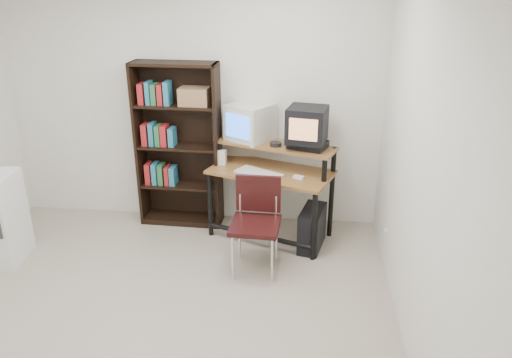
# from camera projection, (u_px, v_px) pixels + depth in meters

# --- Properties ---
(floor) EXTENTS (4.00, 4.00, 0.01)m
(floor) POSITION_uv_depth(u_px,v_px,m) (144.00, 328.00, 3.92)
(floor) COLOR #AEA490
(floor) RESTS_ON ground
(back_wall) EXTENTS (4.00, 0.01, 2.60)m
(back_wall) POSITION_uv_depth(u_px,v_px,m) (192.00, 104.00, 5.27)
(back_wall) COLOR silver
(back_wall) RESTS_ON floor
(right_wall) EXTENTS (0.01, 4.00, 2.60)m
(right_wall) POSITION_uv_depth(u_px,v_px,m) (427.00, 185.00, 3.24)
(right_wall) COLOR silver
(right_wall) RESTS_ON floor
(computer_desk) EXTENTS (1.35, 0.99, 0.98)m
(computer_desk) POSITION_uv_depth(u_px,v_px,m) (272.00, 174.00, 5.07)
(computer_desk) COLOR brown
(computer_desk) RESTS_ON floor
(crt_monitor) EXTENTS (0.55, 0.55, 0.38)m
(crt_monitor) POSITION_uv_depth(u_px,v_px,m) (250.00, 122.00, 5.13)
(crt_monitor) COLOR beige
(crt_monitor) RESTS_ON computer_desk
(vcr) EXTENTS (0.43, 0.37, 0.08)m
(vcr) POSITION_uv_depth(u_px,v_px,m) (308.00, 145.00, 4.92)
(vcr) COLOR black
(vcr) RESTS_ON computer_desk
(crt_tv) EXTENTS (0.43, 0.42, 0.34)m
(crt_tv) POSITION_uv_depth(u_px,v_px,m) (307.00, 125.00, 4.83)
(crt_tv) COLOR black
(crt_tv) RESTS_ON vcr
(cd_spindle) EXTENTS (0.15, 0.15, 0.05)m
(cd_spindle) POSITION_uv_depth(u_px,v_px,m) (276.00, 145.00, 4.98)
(cd_spindle) COLOR #26262B
(cd_spindle) RESTS_ON computer_desk
(keyboard) EXTENTS (0.51, 0.42, 0.03)m
(keyboard) POSITION_uv_depth(u_px,v_px,m) (259.00, 174.00, 4.94)
(keyboard) COLOR beige
(keyboard) RESTS_ON computer_desk
(mousepad) EXTENTS (0.28, 0.27, 0.01)m
(mousepad) POSITION_uv_depth(u_px,v_px,m) (296.00, 179.00, 4.85)
(mousepad) COLOR black
(mousepad) RESTS_ON computer_desk
(mouse) EXTENTS (0.12, 0.09, 0.03)m
(mouse) POSITION_uv_depth(u_px,v_px,m) (298.00, 178.00, 4.84)
(mouse) COLOR white
(mouse) RESTS_ON mousepad
(desk_speaker) EXTENTS (0.09, 0.08, 0.17)m
(desk_speaker) POSITION_uv_depth(u_px,v_px,m) (222.00, 158.00, 5.18)
(desk_speaker) COLOR beige
(desk_speaker) RESTS_ON computer_desk
(pc_tower) EXTENTS (0.29, 0.48, 0.42)m
(pc_tower) POSITION_uv_depth(u_px,v_px,m) (312.00, 228.00, 5.00)
(pc_tower) COLOR black
(pc_tower) RESTS_ON floor
(school_chair) EXTENTS (0.46, 0.46, 0.88)m
(school_chair) POSITION_uv_depth(u_px,v_px,m) (256.00, 215.00, 4.54)
(school_chair) COLOR black
(school_chair) RESTS_ON floor
(bookshelf) EXTENTS (0.89, 0.32, 1.77)m
(bookshelf) POSITION_uv_depth(u_px,v_px,m) (179.00, 143.00, 5.30)
(bookshelf) COLOR black
(bookshelf) RESTS_ON floor
(wall_outlet) EXTENTS (0.02, 0.08, 0.12)m
(wall_outlet) POSITION_uv_depth(u_px,v_px,m) (385.00, 236.00, 4.68)
(wall_outlet) COLOR beige
(wall_outlet) RESTS_ON right_wall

